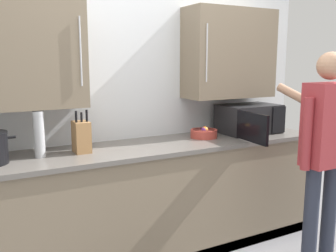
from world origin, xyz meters
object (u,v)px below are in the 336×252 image
object	(u,v)px
microwave_oven	(247,119)
person_figure	(324,144)
thermos_flask	(39,134)
fruit_bowl	(204,133)
knife_block	(81,137)

from	to	relation	value
microwave_oven	person_figure	bearing A→B (deg)	-87.40
thermos_flask	person_figure	distance (m)	2.05
fruit_bowl	knife_block	size ratio (longest dim) A/B	0.74
fruit_bowl	person_figure	size ratio (longest dim) A/B	0.14
microwave_oven	thermos_flask	world-z (taller)	thermos_flask
microwave_oven	fruit_bowl	xyz separation A→B (m)	(-0.46, 0.02, -0.09)
fruit_bowl	knife_block	xyz separation A→B (m)	(-1.08, -0.02, 0.07)
knife_block	thermos_flask	bearing A→B (deg)	-179.02
microwave_oven	thermos_flask	size ratio (longest dim) A/B	2.33
microwave_oven	fruit_bowl	bearing A→B (deg)	178.02
fruit_bowl	person_figure	distance (m)	0.98
thermos_flask	person_figure	bearing A→B (deg)	-23.30
thermos_flask	knife_block	xyz separation A→B (m)	(0.29, 0.01, -0.05)
thermos_flask	fruit_bowl	distance (m)	1.38
knife_block	person_figure	bearing A→B (deg)	-27.19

